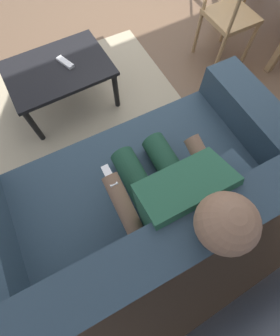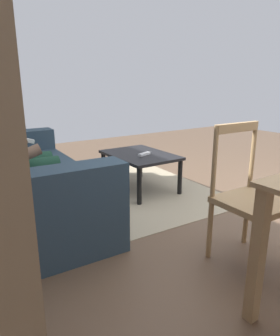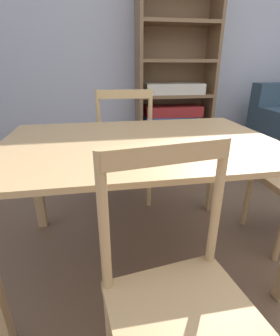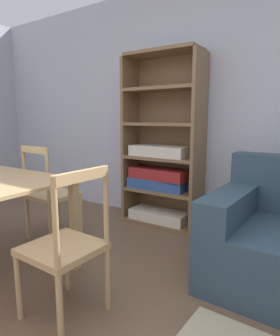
{
  "view_description": "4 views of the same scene",
  "coord_description": "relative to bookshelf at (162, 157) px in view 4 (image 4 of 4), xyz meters",
  "views": [
    {
      "loc": [
        1.55,
        2.17,
        1.78
      ],
      "look_at": [
        1.32,
        1.77,
        0.75
      ],
      "focal_mm": 24.17,
      "sensor_mm": 36.0,
      "label": 1
    },
    {
      "loc": [
        -1.39,
        2.37,
        1.2
      ],
      "look_at": [
        1.39,
        0.5,
        0.25
      ],
      "focal_mm": 32.53,
      "sensor_mm": 36.0,
      "label": 2
    },
    {
      "loc": [
        -1.49,
        -0.53,
        1.13
      ],
      "look_at": [
        -1.28,
        0.71,
        0.6
      ],
      "focal_mm": 26.67,
      "sensor_mm": 36.0,
      "label": 3
    },
    {
      "loc": [
        1.05,
        -0.41,
        1.21
      ],
      "look_at": [
        0.02,
        1.14,
        0.9
      ],
      "focal_mm": 31.07,
      "sensor_mm": 36.0,
      "label": 4
    }
  ],
  "objects": [
    {
      "name": "bookshelf",
      "position": [
        0.0,
        0.0,
        0.0
      ],
      "size": [
        0.91,
        0.36,
        1.93
      ],
      "color": "brown",
      "rests_on": "ground_plane"
    },
    {
      "name": "dining_chair_near_wall",
      "position": [
        -0.72,
        -1.01,
        -0.32
      ],
      "size": [
        0.44,
        0.44,
        0.96
      ],
      "color": "tan",
      "rests_on": "ground_plane"
    },
    {
      "name": "wall_back",
      "position": [
        0.56,
        0.24,
        0.56
      ],
      "size": [
        7.19,
        0.12,
        2.69
      ],
      "primitive_type": "cube",
      "color": "#B2B7C6",
      "rests_on": "ground_plane"
    },
    {
      "name": "dining_chair_facing_couch",
      "position": [
        0.33,
        -1.76,
        -0.33
      ],
      "size": [
        0.43,
        0.43,
        0.94
      ],
      "color": "tan",
      "rests_on": "ground_plane"
    }
  ]
}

